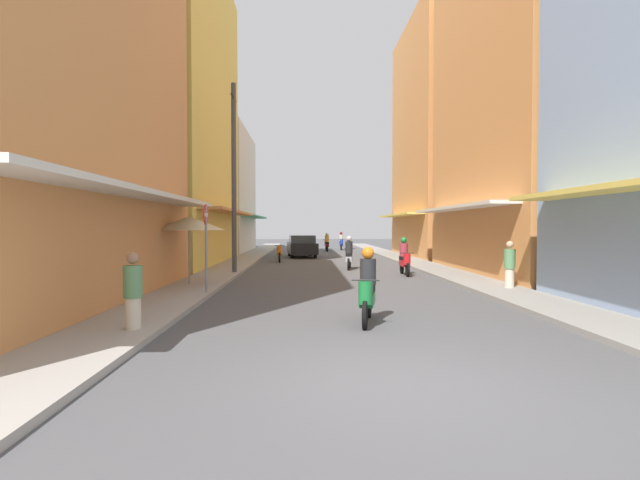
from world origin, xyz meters
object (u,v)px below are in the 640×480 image
(parked_car, at_px, (302,246))
(pedestrian_far, at_px, (133,294))
(pedestrian_midway, at_px, (510,266))
(motorbike_orange, at_px, (279,253))
(vendor_umbrella, at_px, (189,223))
(motorbike_silver, at_px, (349,254))
(motorbike_blue, at_px, (341,242))
(motorbike_red, at_px, (404,258))
(utility_pole, at_px, (234,178))
(street_sign_no_entry, at_px, (206,237))
(motorbike_green, at_px, (367,289))
(motorbike_maroon, at_px, (327,243))

(parked_car, bearing_deg, pedestrian_far, -97.47)
(pedestrian_midway, bearing_deg, motorbike_orange, 121.60)
(parked_car, distance_m, vendor_umbrella, 16.22)
(motorbike_silver, bearing_deg, motorbike_blue, 86.72)
(motorbike_orange, bearing_deg, pedestrian_midway, -58.40)
(pedestrian_midway, xyz_separation_m, pedestrian_far, (-9.53, -5.69, -0.01))
(motorbike_silver, height_order, pedestrian_midway, motorbike_silver)
(motorbike_red, distance_m, vendor_umbrella, 8.88)
(motorbike_orange, bearing_deg, utility_pole, -101.33)
(motorbike_blue, xyz_separation_m, street_sign_no_entry, (-6.02, -27.50, 1.01))
(utility_pole, bearing_deg, motorbike_green, -67.05)
(motorbike_orange, relative_size, motorbike_red, 1.00)
(pedestrian_far, relative_size, utility_pole, 0.19)
(motorbike_red, bearing_deg, street_sign_no_entry, -140.33)
(motorbike_maroon, relative_size, parked_car, 0.43)
(parked_car, relative_size, pedestrian_far, 2.76)
(motorbike_maroon, bearing_deg, pedestrian_midway, -79.33)
(motorbike_green, height_order, parked_car, motorbike_green)
(motorbike_silver, distance_m, street_sign_no_entry, 10.00)
(motorbike_maroon, bearing_deg, motorbike_blue, 61.32)
(motorbike_green, xyz_separation_m, pedestrian_midway, (5.07, 4.69, 0.07))
(vendor_umbrella, bearing_deg, pedestrian_midway, -7.29)
(motorbike_blue, distance_m, utility_pole, 22.48)
(pedestrian_midway, height_order, vendor_umbrella, vendor_umbrella)
(motorbike_maroon, height_order, motorbike_silver, same)
(motorbike_blue, height_order, motorbike_red, same)
(motorbike_red, xyz_separation_m, street_sign_no_entry, (-6.97, -5.78, 1.01))
(motorbike_blue, distance_m, street_sign_no_entry, 28.17)
(motorbike_green, height_order, pedestrian_midway, motorbike_green)
(motorbike_orange, distance_m, parked_car, 4.53)
(motorbike_maroon, bearing_deg, motorbike_orange, -105.90)
(pedestrian_midway, bearing_deg, motorbike_green, -137.23)
(motorbike_orange, xyz_separation_m, utility_pole, (-1.48, -7.39, 3.54))
(motorbike_orange, height_order, vendor_umbrella, vendor_umbrella)
(motorbike_red, distance_m, motorbike_green, 10.06)
(motorbike_maroon, xyz_separation_m, motorbike_green, (-0.51, -28.87, 0.00))
(motorbike_silver, distance_m, pedestrian_midway, 8.91)
(motorbike_orange, height_order, motorbike_red, motorbike_red)
(motorbike_green, relative_size, parked_car, 0.42)
(vendor_umbrella, xyz_separation_m, street_sign_no_entry, (1.00, -2.11, -0.40))
(vendor_umbrella, bearing_deg, pedestrian_far, -84.58)
(motorbike_maroon, xyz_separation_m, motorbike_red, (2.32, -19.21, 0.00))
(pedestrian_midway, relative_size, pedestrian_far, 1.02)
(motorbike_orange, bearing_deg, pedestrian_far, -95.32)
(pedestrian_midway, bearing_deg, motorbike_silver, 118.58)
(motorbike_orange, xyz_separation_m, pedestrian_midway, (7.82, -12.72, 0.27))
(motorbike_orange, distance_m, motorbike_maroon, 11.92)
(motorbike_blue, bearing_deg, motorbike_green, -93.43)
(parked_car, height_order, street_sign_no_entry, street_sign_no_entry)
(motorbike_blue, height_order, motorbike_maroon, same)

